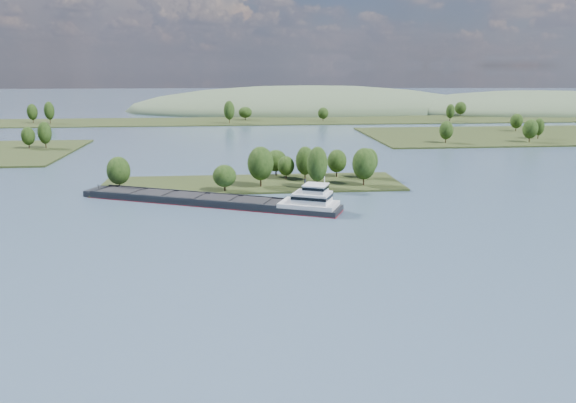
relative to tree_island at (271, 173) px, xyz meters
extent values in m
plane|color=#3E596C|center=(-6.38, -58.76, -4.03)|extent=(1800.00, 1800.00, 0.00)
cube|color=#253015|center=(-6.38, 1.24, -4.03)|extent=(100.00, 30.00, 1.20)
cylinder|color=black|center=(14.26, -9.08, -1.22)|extent=(0.50, 0.50, 4.42)
ellipsoid|color=black|center=(14.26, -9.08, 4.40)|extent=(6.70, 6.70, 11.37)
cylinder|color=black|center=(2.66, 13.29, -1.90)|extent=(0.50, 0.50, 3.04)
ellipsoid|color=black|center=(2.66, 13.29, 1.96)|extent=(7.75, 7.75, 7.82)
cylinder|color=black|center=(-3.70, -4.91, -1.27)|extent=(0.50, 0.50, 4.31)
ellipsoid|color=black|center=(-3.70, -4.91, 4.20)|extent=(8.55, 8.55, 11.07)
cylinder|color=black|center=(5.63, 6.38, -2.10)|extent=(0.50, 0.50, 2.65)
ellipsoid|color=black|center=(5.63, 6.38, 1.27)|extent=(5.89, 5.89, 6.82)
cylinder|color=black|center=(-15.35, -10.63, -2.06)|extent=(0.50, 0.50, 2.73)
ellipsoid|color=black|center=(-15.35, -10.63, 1.41)|extent=(7.43, 7.43, 7.02)
cylinder|color=black|center=(-48.73, -5.32, -1.69)|extent=(0.50, 0.50, 3.47)
ellipsoid|color=black|center=(-48.73, -5.32, 2.73)|extent=(7.49, 7.49, 8.93)
cylinder|color=black|center=(11.97, 3.85, -1.50)|extent=(0.50, 0.50, 3.85)
ellipsoid|color=black|center=(11.97, 3.85, 3.39)|extent=(6.54, 6.54, 9.89)
cylinder|color=black|center=(34.89, 6.10, -1.72)|extent=(0.50, 0.50, 3.42)
ellipsoid|color=black|center=(34.89, 6.10, 2.63)|extent=(6.20, 6.20, 8.79)
cylinder|color=black|center=(30.17, -6.26, -1.39)|extent=(0.50, 0.50, 4.07)
ellipsoid|color=black|center=(30.17, -6.26, 3.79)|extent=(7.95, 7.95, 10.48)
cylinder|color=black|center=(24.01, 9.21, -1.83)|extent=(0.50, 0.50, 3.19)
ellipsoid|color=black|center=(24.01, 9.21, 2.23)|extent=(6.95, 6.95, 8.21)
cylinder|color=black|center=(-101.31, 91.11, -1.15)|extent=(0.50, 0.50, 4.14)
ellipsoid|color=black|center=(-101.31, 91.11, 4.11)|extent=(6.30, 6.30, 10.65)
cylinder|color=black|center=(-108.82, 90.49, -1.54)|extent=(0.50, 0.50, 3.38)
ellipsoid|color=black|center=(-108.82, 90.49, 2.76)|extent=(6.22, 6.22, 8.68)
cylinder|color=black|center=(95.05, 90.85, -1.40)|extent=(0.50, 0.50, 3.65)
ellipsoid|color=black|center=(95.05, 90.85, 3.24)|extent=(7.04, 7.04, 9.38)
cylinder|color=black|center=(138.83, 89.42, -1.31)|extent=(0.50, 0.50, 3.82)
ellipsoid|color=black|center=(138.83, 89.42, 3.55)|extent=(7.72, 7.72, 9.83)
cylinder|color=black|center=(150.64, 102.26, -1.42)|extent=(0.50, 0.50, 3.61)
ellipsoid|color=black|center=(150.64, 102.26, 3.17)|extent=(5.56, 5.56, 9.28)
cylinder|color=black|center=(156.42, 137.82, -1.51)|extent=(0.50, 0.50, 3.42)
ellipsoid|color=black|center=(156.42, 137.82, 2.84)|extent=(7.40, 7.40, 8.81)
cube|color=#253015|center=(-6.38, 221.24, -4.03)|extent=(900.00, 60.00, 1.20)
cylinder|color=black|center=(-149.09, 217.76, -1.28)|extent=(0.50, 0.50, 4.30)
ellipsoid|color=black|center=(-149.09, 217.76, 4.19)|extent=(7.06, 7.06, 11.06)
cylinder|color=black|center=(141.23, 203.99, -1.44)|extent=(0.50, 0.50, 3.97)
ellipsoid|color=black|center=(141.23, 203.99, 3.61)|extent=(5.98, 5.98, 10.22)
cylinder|color=black|center=(-3.47, 226.73, -1.86)|extent=(0.50, 0.50, 3.12)
ellipsoid|color=black|center=(-3.47, 226.73, 2.10)|extent=(9.60, 9.60, 8.03)
cylinder|color=black|center=(162.69, 238.25, -1.54)|extent=(0.50, 0.50, 3.77)
ellipsoid|color=black|center=(162.69, 238.25, 3.25)|extent=(8.78, 8.78, 9.69)
cylinder|color=black|center=(-137.10, 215.56, -1.01)|extent=(0.50, 0.50, 4.83)
ellipsoid|color=black|center=(-137.10, 215.56, 5.14)|extent=(6.84, 6.84, 12.43)
cylinder|color=black|center=(51.34, 212.19, -1.83)|extent=(0.50, 0.50, 3.19)
ellipsoid|color=black|center=(51.34, 212.19, 2.23)|extent=(7.61, 7.61, 8.20)
cylinder|color=black|center=(-14.87, 203.19, -0.91)|extent=(0.50, 0.50, 5.02)
ellipsoid|color=black|center=(-14.87, 203.19, 5.47)|extent=(7.45, 7.45, 12.91)
ellipsoid|color=#45593D|center=(253.62, 291.24, -4.03)|extent=(260.00, 140.00, 36.00)
ellipsoid|color=#45593D|center=(53.62, 321.24, -4.03)|extent=(320.00, 160.00, 44.00)
cube|color=black|center=(-19.53, -24.50, -3.54)|extent=(74.56, 39.90, 2.12)
cube|color=maroon|center=(-19.53, -24.50, -3.98)|extent=(74.82, 40.16, 0.24)
cube|color=black|center=(-24.69, -17.06, -2.19)|extent=(54.93, 24.43, 0.77)
cube|color=black|center=(-28.50, -25.72, -2.19)|extent=(54.93, 24.43, 0.77)
cube|color=black|center=(-26.59, -21.39, -2.34)|extent=(56.50, 31.25, 0.29)
cube|color=black|center=(-46.03, -12.85, -2.05)|extent=(11.14, 10.74, 0.34)
cube|color=black|center=(-36.31, -17.12, -2.05)|extent=(11.14, 10.74, 0.34)
cube|color=black|center=(-26.59, -21.39, -2.05)|extent=(11.14, 10.74, 0.34)
cube|color=black|center=(-16.88, -25.66, -2.05)|extent=(11.14, 10.74, 0.34)
cube|color=black|center=(-7.16, -29.93, -2.05)|extent=(11.14, 10.74, 0.34)
cube|color=black|center=(-55.31, -8.77, -3.16)|extent=(6.15, 9.12, 1.93)
cylinder|color=black|center=(-54.42, -9.16, -1.81)|extent=(0.31, 0.31, 2.12)
cube|color=silver|center=(7.86, -36.54, -1.90)|extent=(17.86, 14.69, 1.16)
cube|color=silver|center=(8.75, -36.92, 0.03)|extent=(11.94, 10.95, 2.90)
cube|color=black|center=(8.75, -36.92, 0.41)|extent=(12.20, 11.21, 0.87)
cube|color=silver|center=(9.63, -37.31, 2.54)|extent=(7.63, 7.63, 2.12)
cube|color=black|center=(9.63, -37.31, 2.92)|extent=(7.89, 7.89, 0.77)
cube|color=silver|center=(9.63, -37.31, 3.70)|extent=(8.14, 8.14, 0.19)
cylinder|color=silver|center=(11.84, -38.28, 4.85)|extent=(0.25, 0.25, 2.51)
cylinder|color=black|center=(7.26, -33.11, 3.89)|extent=(0.64, 0.64, 1.16)
camera|label=1|loc=(-12.15, -184.26, 35.01)|focal=35.00mm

